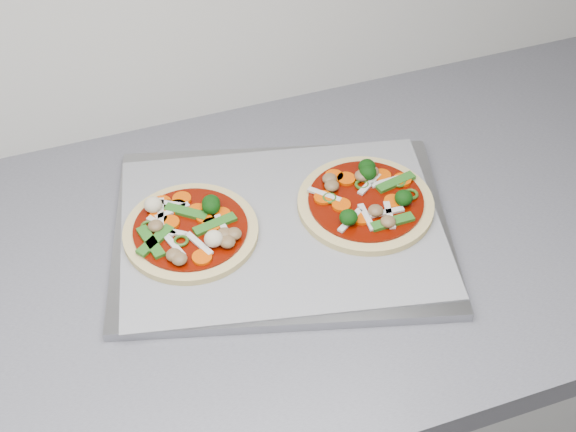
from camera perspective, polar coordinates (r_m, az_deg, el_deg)
name	(u,v)px	position (r m, az deg, el deg)	size (l,w,h in m)	color
base_cabinet	(440,384)	(1.50, 10.77, -11.64)	(3.60, 0.60, 0.86)	#B8B8B6
countertop	(483,205)	(1.15, 13.73, 0.78)	(3.60, 0.60, 0.04)	slate
baking_tray	(282,230)	(1.05, -0.46, -1.01)	(0.43, 0.32, 0.01)	gray
parchment	(282,226)	(1.04, -0.46, -0.70)	(0.41, 0.30, 0.00)	gray
pizza_left	(191,229)	(1.03, -6.94, -0.93)	(0.24, 0.24, 0.03)	tan
pizza_right	(366,200)	(1.07, 5.58, 1.14)	(0.24, 0.24, 0.03)	tan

